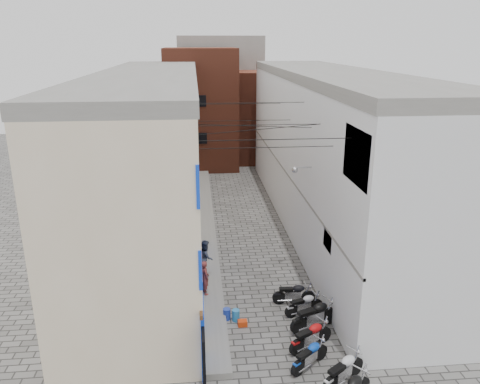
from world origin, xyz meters
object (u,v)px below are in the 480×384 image
object	(u,v)px
motorcycle_c	(310,354)
water_jug_far	(227,314)
motorcycle_g	(294,292)
water_jug_near	(236,315)
motorcycle_b	(344,369)
motorcycle_f	(304,303)
person_b	(206,257)
motorcycle_e	(315,314)
red_crate	(242,323)
motorcycle_d	(311,335)
person_a	(205,277)

from	to	relation	value
motorcycle_c	water_jug_far	distance (m)	4.06
motorcycle_g	water_jug_near	bearing A→B (deg)	-64.84
motorcycle_b	motorcycle_f	distance (m)	4.10
motorcycle_f	water_jug_near	size ratio (longest dim) A/B	3.64
motorcycle_c	person_b	xyz separation A→B (m)	(-3.31, 6.56, 0.57)
motorcycle_b	motorcycle_c	bearing A→B (deg)	-171.99
motorcycle_e	motorcycle_f	world-z (taller)	motorcycle_e
motorcycle_f	red_crate	distance (m)	2.64
person_b	red_crate	bearing A→B (deg)	-166.64
motorcycle_b	motorcycle_d	size ratio (longest dim) A/B	1.04
motorcycle_c	motorcycle_e	xyz separation A→B (m)	(0.72, 2.18, 0.12)
motorcycle_f	water_jug_far	size ratio (longest dim) A/B	3.67
motorcycle_f	water_jug_near	world-z (taller)	motorcycle_f
motorcycle_g	water_jug_far	xyz separation A→B (m)	(-2.87, -0.90, -0.29)
motorcycle_e	water_jug_near	xyz separation A→B (m)	(-2.96, 0.82, -0.39)
motorcycle_d	water_jug_far	xyz separation A→B (m)	(-2.86, 2.12, -0.32)
motorcycle_c	water_jug_far	xyz separation A→B (m)	(-2.58, 3.12, -0.28)
motorcycle_f	water_jug_near	xyz separation A→B (m)	(-2.77, -0.18, -0.26)
motorcycle_b	red_crate	bearing A→B (deg)	-176.48
motorcycle_c	motorcycle_g	bearing A→B (deg)	139.43
person_a	motorcycle_e	bearing A→B (deg)	-138.90
motorcycle_c	motorcycle_e	size ratio (longest dim) A/B	0.81
person_a	water_jug_far	bearing A→B (deg)	-170.78
motorcycle_b	water_jug_near	xyz separation A→B (m)	(-3.10, 3.91, -0.34)
motorcycle_d	water_jug_near	size ratio (longest dim) A/B	4.08
motorcycle_e	motorcycle_c	bearing A→B (deg)	-40.50
person_a	water_jug_near	distance (m)	2.25
person_b	red_crate	world-z (taller)	person_b
motorcycle_f	water_jug_near	bearing A→B (deg)	-102.87
motorcycle_c	motorcycle_d	size ratio (longest dim) A/B	0.93
motorcycle_b	red_crate	xyz separation A→B (m)	(-2.88, 3.54, -0.46)
water_jug_far	motorcycle_e	bearing A→B (deg)	-15.91
motorcycle_f	water_jug_far	xyz separation A→B (m)	(-3.12, -0.06, -0.26)
motorcycle_b	water_jug_near	world-z (taller)	motorcycle_b
motorcycle_b	motorcycle_f	xyz separation A→B (m)	(-0.33, 4.09, -0.08)
motorcycle_b	water_jug_far	world-z (taller)	motorcycle_b
motorcycle_e	red_crate	xyz separation A→B (m)	(-2.73, 0.44, -0.51)
water_jug_near	water_jug_far	size ratio (longest dim) A/B	1.01
motorcycle_b	motorcycle_d	world-z (taller)	motorcycle_b
water_jug_near	red_crate	world-z (taller)	water_jug_near
motorcycle_e	motorcycle_f	distance (m)	1.02
water_jug_near	red_crate	xyz separation A→B (m)	(0.23, -0.38, -0.12)
motorcycle_b	water_jug_near	distance (m)	5.01
person_b	water_jug_far	world-z (taller)	person_b
person_a	person_b	size ratio (longest dim) A/B	0.90
motorcycle_f	motorcycle_g	world-z (taller)	motorcycle_g
motorcycle_c	motorcycle_e	distance (m)	2.30
motorcycle_b	person_b	bearing A→B (deg)	173.61
motorcycle_c	red_crate	distance (m)	3.33
motorcycle_d	person_b	distance (m)	6.63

